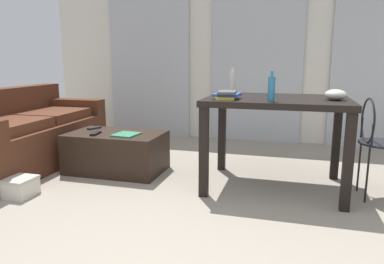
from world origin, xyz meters
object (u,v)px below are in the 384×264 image
at_px(bottle_far, 233,83).
at_px(tv_remote_primary, 94,128).
at_px(couch, 25,135).
at_px(coffee_table, 116,152).
at_px(bottle_near, 271,89).
at_px(tv_remote_secondary, 96,133).
at_px(wire_chair, 376,136).
at_px(book_stack, 227,95).
at_px(craft_table, 276,111).
at_px(magazine, 126,134).
at_px(bowl, 336,95).
at_px(shoebox, 16,186).

relative_size(bottle_far, tv_remote_primary, 1.68).
distance_m(couch, coffee_table, 1.06).
bearing_deg(coffee_table, bottle_near, -13.14).
xyz_separation_m(coffee_table, tv_remote_secondary, (-0.15, -0.13, 0.21)).
bearing_deg(tv_remote_secondary, wire_chair, -6.71).
relative_size(bottle_far, book_stack, 0.95).
bearing_deg(coffee_table, craft_table, -1.37).
distance_m(coffee_table, craft_table, 1.63).
xyz_separation_m(craft_table, book_stack, (-0.40, -0.20, 0.15)).
height_order(wire_chair, bottle_far, bottle_far).
height_order(wire_chair, tv_remote_secondary, wire_chair).
bearing_deg(coffee_table, magazine, -25.73).
relative_size(bowl, tv_remote_primary, 1.12).
bearing_deg(wire_chair, bowl, -175.44).
xyz_separation_m(bottle_far, shoebox, (-1.63, -0.96, -0.82)).
bearing_deg(craft_table, couch, -179.60).
relative_size(craft_table, book_stack, 4.49).
bearing_deg(bottle_far, bowl, -15.09).
distance_m(craft_table, bowl, 0.49).
bearing_deg(coffee_table, couch, -176.97).
relative_size(bowl, magazine, 0.70).
distance_m(bottle_far, magazine, 1.13).
relative_size(tv_remote_secondary, magazine, 0.72).
height_order(craft_table, magazine, craft_table).
distance_m(craft_table, tv_remote_secondary, 1.73).
height_order(wire_chair, book_stack, book_stack).
xyz_separation_m(bottle_far, magazine, (-0.99, -0.20, -0.50)).
bearing_deg(bowl, book_stack, -170.87).
bearing_deg(tv_remote_secondary, bottle_far, 3.33).
bearing_deg(magazine, craft_table, 7.10).
bearing_deg(coffee_table, tv_remote_secondary, -139.94).
bearing_deg(tv_remote_primary, craft_table, 16.95).
bearing_deg(book_stack, coffee_table, 168.20).
distance_m(couch, shoebox, 0.99).
bearing_deg(bottle_near, magazine, 168.36).
xyz_separation_m(bottle_near, shoebox, (-2.01, -0.48, -0.81)).
bearing_deg(bottle_far, coffee_table, -173.59).
height_order(bottle_near, bottle_far, bottle_far).
xyz_separation_m(craft_table, bottle_far, (-0.41, 0.17, 0.22)).
xyz_separation_m(bottle_far, tv_remote_primary, (-1.46, 0.00, -0.50)).
distance_m(couch, book_stack, 2.27).
xyz_separation_m(book_stack, tv_remote_primary, (-1.47, 0.37, -0.42)).
bearing_deg(magazine, bottle_near, -6.00).
relative_size(wire_chair, bottle_far, 3.28).
xyz_separation_m(bowl, tv_remote_primary, (-2.32, 0.24, -0.43)).
xyz_separation_m(bottle_near, bowl, (0.49, 0.25, -0.06)).
relative_size(couch, tv_remote_primary, 12.74).
distance_m(couch, magazine, 1.20).
xyz_separation_m(couch, tv_remote_primary, (0.73, 0.19, 0.09)).
bearing_deg(tv_remote_primary, wire_chair, 17.55).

